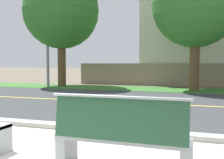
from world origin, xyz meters
TOP-DOWN VIEW (x-y plane):
  - ground_plane at (0.00, 8.00)m, footprint 140.00×140.00m
  - curb_edge at (0.00, 2.35)m, footprint 44.00×0.30m
  - street_asphalt at (0.00, 6.50)m, footprint 52.00×8.00m
  - road_centre_line at (0.00, 6.50)m, footprint 48.00×0.14m
  - far_verge_grass at (0.00, 11.80)m, footprint 48.00×2.80m
  - bench_right at (1.38, 0.52)m, footprint 1.76×0.48m
  - streetlamp at (-6.35, 11.61)m, footprint 0.24×2.10m
  - shade_tree_far_left at (-5.62, 11.94)m, footprint 4.56×4.56m
  - garden_wall at (1.00, 14.40)m, footprint 13.00×0.36m

SIDE VIEW (x-z plane):
  - ground_plane at x=0.00m, z-range 0.00..0.00m
  - street_asphalt at x=0.00m, z-range 0.00..0.01m
  - far_verge_grass at x=0.00m, z-range 0.00..0.02m
  - road_centre_line at x=0.00m, z-range 0.01..0.01m
  - curb_edge at x=0.00m, z-range 0.00..0.11m
  - bench_right at x=1.38m, z-range -0.05..0.96m
  - garden_wall at x=1.00m, z-range 0.00..1.40m
  - streetlamp at x=-6.35m, z-range 0.50..7.25m
  - shade_tree_far_left at x=-5.62m, z-range 1.13..8.66m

